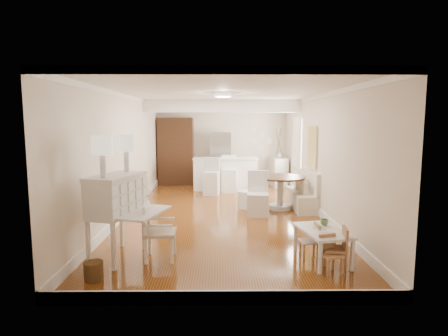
{
  "coord_description": "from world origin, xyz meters",
  "views": [
    {
      "loc": [
        -0.05,
        -8.73,
        2.19
      ],
      "look_at": [
        0.03,
        0.3,
        1.05
      ],
      "focal_mm": 30.0,
      "sensor_mm": 36.0,
      "label": 1
    }
  ],
  "objects_px": {
    "kids_table": "(322,245)",
    "pantry_cabinet": "(176,151)",
    "fridge": "(231,159)",
    "sideboard": "(278,172)",
    "secretary_bureau": "(117,216)",
    "slip_chair_near": "(258,194)",
    "kids_chair_c": "(331,255)",
    "bar_stool_right": "(229,174)",
    "gustavian_armchair": "(160,232)",
    "kids_chair_a": "(335,248)",
    "slip_chair_far": "(249,191)",
    "bar_stool_left": "(211,177)",
    "kids_chair_b": "(309,241)",
    "breakfast_counter": "(225,174)",
    "dining_table": "(280,193)",
    "wicker_basket": "(94,271)"
  },
  "relations": [
    {
      "from": "gustavian_armchair",
      "to": "kids_chair_c",
      "type": "relative_size",
      "value": 1.58
    },
    {
      "from": "gustavian_armchair",
      "to": "sideboard",
      "type": "bearing_deg",
      "value": -25.44
    },
    {
      "from": "kids_table",
      "to": "slip_chair_far",
      "type": "xyz_separation_m",
      "value": [
        -0.89,
        3.61,
        0.18
      ]
    },
    {
      "from": "pantry_cabinet",
      "to": "slip_chair_far",
      "type": "bearing_deg",
      "value": -58.37
    },
    {
      "from": "gustavian_armchair",
      "to": "sideboard",
      "type": "xyz_separation_m",
      "value": [
        2.91,
        6.8,
        0.03
      ]
    },
    {
      "from": "kids_chair_a",
      "to": "sideboard",
      "type": "bearing_deg",
      "value": -175.02
    },
    {
      "from": "gustavian_armchair",
      "to": "kids_table",
      "type": "relative_size",
      "value": 0.88
    },
    {
      "from": "kids_chair_a",
      "to": "bar_stool_right",
      "type": "height_order",
      "value": "bar_stool_right"
    },
    {
      "from": "kids_chair_b",
      "to": "slip_chair_far",
      "type": "distance_m",
      "value": 3.57
    },
    {
      "from": "kids_chair_c",
      "to": "dining_table",
      "type": "bearing_deg",
      "value": 75.59
    },
    {
      "from": "kids_chair_b",
      "to": "bar_stool_right",
      "type": "height_order",
      "value": "bar_stool_right"
    },
    {
      "from": "secretary_bureau",
      "to": "sideboard",
      "type": "height_order",
      "value": "secretary_bureau"
    },
    {
      "from": "kids_table",
      "to": "pantry_cabinet",
      "type": "xyz_separation_m",
      "value": [
        -3.14,
        7.26,
        0.9
      ]
    },
    {
      "from": "slip_chair_near",
      "to": "fridge",
      "type": "bearing_deg",
      "value": 102.62
    },
    {
      "from": "kids_chair_c",
      "to": "bar_stool_left",
      "type": "distance_m",
      "value": 6.12
    },
    {
      "from": "kids_chair_b",
      "to": "sideboard",
      "type": "relative_size",
      "value": 0.58
    },
    {
      "from": "slip_chair_near",
      "to": "bar_stool_left",
      "type": "xyz_separation_m",
      "value": [
        -1.14,
        2.45,
        0.03
      ]
    },
    {
      "from": "secretary_bureau",
      "to": "kids_chair_c",
      "type": "distance_m",
      "value": 3.33
    },
    {
      "from": "kids_chair_a",
      "to": "kids_chair_c",
      "type": "distance_m",
      "value": 0.17
    },
    {
      "from": "slip_chair_near",
      "to": "fridge",
      "type": "distance_m",
      "value": 4.39
    },
    {
      "from": "slip_chair_far",
      "to": "bar_stool_right",
      "type": "height_order",
      "value": "bar_stool_right"
    },
    {
      "from": "kids_chair_b",
      "to": "sideboard",
      "type": "bearing_deg",
      "value": 172.28
    },
    {
      "from": "secretary_bureau",
      "to": "fridge",
      "type": "height_order",
      "value": "fridge"
    },
    {
      "from": "kids_chair_b",
      "to": "pantry_cabinet",
      "type": "height_order",
      "value": "pantry_cabinet"
    },
    {
      "from": "wicker_basket",
      "to": "slip_chair_far",
      "type": "relative_size",
      "value": 0.3
    },
    {
      "from": "kids_table",
      "to": "kids_chair_b",
      "type": "height_order",
      "value": "kids_chair_b"
    },
    {
      "from": "slip_chair_far",
      "to": "dining_table",
      "type": "bearing_deg",
      "value": 109.04
    },
    {
      "from": "kids_chair_c",
      "to": "bar_stool_right",
      "type": "xyz_separation_m",
      "value": [
        -1.34,
        6.3,
        0.28
      ]
    },
    {
      "from": "secretary_bureau",
      "to": "fridge",
      "type": "relative_size",
      "value": 0.76
    },
    {
      "from": "kids_table",
      "to": "bar_stool_right",
      "type": "distance_m",
      "value": 5.98
    },
    {
      "from": "kids_table",
      "to": "slip_chair_near",
      "type": "distance_m",
      "value": 2.99
    },
    {
      "from": "kids_chair_c",
      "to": "fridge",
      "type": "height_order",
      "value": "fridge"
    },
    {
      "from": "slip_chair_near",
      "to": "sideboard",
      "type": "distance_m",
      "value": 4.16
    },
    {
      "from": "pantry_cabinet",
      "to": "dining_table",
      "type": "bearing_deg",
      "value": -51.1
    },
    {
      "from": "gustavian_armchair",
      "to": "slip_chair_far",
      "type": "bearing_deg",
      "value": -27.68
    },
    {
      "from": "kids_chair_a",
      "to": "bar_stool_left",
      "type": "xyz_separation_m",
      "value": [
        -1.96,
        5.69,
        0.22
      ]
    },
    {
      "from": "dining_table",
      "to": "bar_stool_left",
      "type": "bearing_deg",
      "value": 133.83
    },
    {
      "from": "gustavian_armchair",
      "to": "bar_stool_left",
      "type": "distance_m",
      "value": 5.27
    },
    {
      "from": "gustavian_armchair",
      "to": "pantry_cabinet",
      "type": "xyz_separation_m",
      "value": [
        -0.59,
        7.15,
        0.7
      ]
    },
    {
      "from": "breakfast_counter",
      "to": "bar_stool_left",
      "type": "xyz_separation_m",
      "value": [
        -0.43,
        -0.84,
        0.04
      ]
    },
    {
      "from": "fridge",
      "to": "slip_chair_near",
      "type": "bearing_deg",
      "value": -83.24
    },
    {
      "from": "wicker_basket",
      "to": "kids_chair_c",
      "type": "height_order",
      "value": "kids_chair_c"
    },
    {
      "from": "breakfast_counter",
      "to": "kids_chair_c",
      "type": "bearing_deg",
      "value": -77.85
    },
    {
      "from": "fridge",
      "to": "sideboard",
      "type": "height_order",
      "value": "fridge"
    },
    {
      "from": "kids_chair_c",
      "to": "slip_chair_far",
      "type": "relative_size",
      "value": 0.66
    },
    {
      "from": "gustavian_armchair",
      "to": "wicker_basket",
      "type": "relative_size",
      "value": 3.45
    },
    {
      "from": "kids_chair_a",
      "to": "slip_chair_near",
      "type": "distance_m",
      "value": 3.35
    },
    {
      "from": "bar_stool_left",
      "to": "kids_chair_b",
      "type": "bearing_deg",
      "value": -62.94
    },
    {
      "from": "kids_table",
      "to": "pantry_cabinet",
      "type": "distance_m",
      "value": 7.96
    },
    {
      "from": "dining_table",
      "to": "bar_stool_right",
      "type": "height_order",
      "value": "bar_stool_right"
    }
  ]
}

